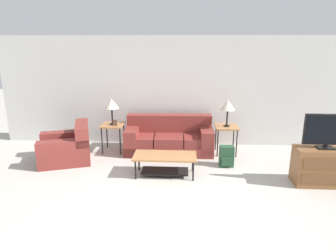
# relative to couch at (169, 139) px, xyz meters

# --- Properties ---
(ground_plane) EXTENTS (24.00, 24.00, 0.00)m
(ground_plane) POSITION_rel_couch_xyz_m (0.09, -3.05, -0.30)
(ground_plane) COLOR #B2ADA3
(wall_back) EXTENTS (8.46, 0.06, 2.60)m
(wall_back) POSITION_rel_couch_xyz_m (0.09, 0.60, 1.00)
(wall_back) COLOR silver
(wall_back) RESTS_ON ground_plane
(couch) EXTENTS (1.99, 0.91, 0.82)m
(couch) POSITION_rel_couch_xyz_m (0.00, 0.00, 0.00)
(couch) COLOR maroon
(couch) RESTS_ON ground_plane
(armchair) EXTENTS (1.25, 1.19, 0.80)m
(armchair) POSITION_rel_couch_xyz_m (-2.13, -0.69, -0.02)
(armchair) COLOR maroon
(armchair) RESTS_ON ground_plane
(coffee_table) EXTENTS (1.18, 0.54, 0.41)m
(coffee_table) POSITION_rel_couch_xyz_m (-0.01, -1.28, 0.00)
(coffee_table) COLOR #A87042
(coffee_table) RESTS_ON ground_plane
(side_table_left) EXTENTS (0.49, 0.52, 0.64)m
(side_table_left) POSITION_rel_couch_xyz_m (-1.29, -0.04, 0.27)
(side_table_left) COLOR #A87042
(side_table_left) RESTS_ON ground_plane
(side_table_right) EXTENTS (0.49, 0.52, 0.64)m
(side_table_right) POSITION_rel_couch_xyz_m (1.29, -0.04, 0.27)
(side_table_right) COLOR #A87042
(side_table_right) RESTS_ON ground_plane
(table_lamp_left) EXTENTS (0.33, 0.33, 0.59)m
(table_lamp_left) POSITION_rel_couch_xyz_m (-1.29, -0.04, 0.81)
(table_lamp_left) COLOR black
(table_lamp_left) RESTS_ON side_table_left
(table_lamp_right) EXTENTS (0.33, 0.33, 0.59)m
(table_lamp_right) POSITION_rel_couch_xyz_m (1.29, -0.04, 0.81)
(table_lamp_right) COLOR black
(table_lamp_right) RESTS_ON side_table_right
(tv_console) EXTENTS (0.97, 0.46, 0.68)m
(tv_console) POSITION_rel_couch_xyz_m (2.79, -1.49, 0.04)
(tv_console) COLOR brown
(tv_console) RESTS_ON ground_plane
(television) EXTENTS (0.80, 0.20, 0.61)m
(television) POSITION_rel_couch_xyz_m (2.79, -1.49, 0.70)
(television) COLOR black
(television) RESTS_ON tv_console
(backpack) EXTENTS (0.29, 0.26, 0.43)m
(backpack) POSITION_rel_couch_xyz_m (1.21, -0.78, -0.09)
(backpack) COLOR #23472D
(backpack) RESTS_ON ground_plane
(picture_frame) EXTENTS (0.10, 0.04, 0.13)m
(picture_frame) POSITION_rel_couch_xyz_m (-1.21, -0.12, 0.41)
(picture_frame) COLOR #4C3828
(picture_frame) RESTS_ON side_table_left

